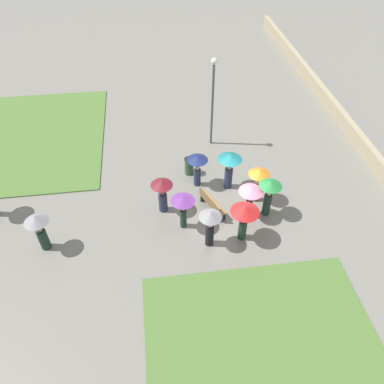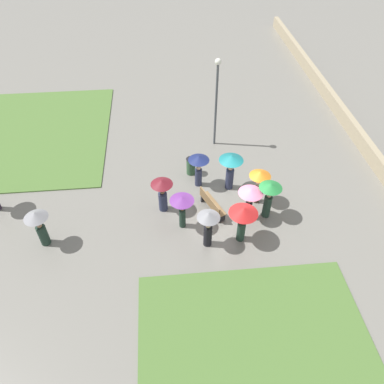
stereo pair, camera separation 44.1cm
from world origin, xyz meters
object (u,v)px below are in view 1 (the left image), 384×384
at_px(crowd_person_red, 244,214).
at_px(crowd_person_purple, 183,205).
at_px(crowd_person_orange, 259,178).
at_px(lamp_post, 213,93).
at_px(trash_bin, 189,166).
at_px(crowd_person_navy, 197,164).
at_px(crowd_person_maroon, 162,191).
at_px(crowd_person_pink, 250,195).
at_px(crowd_person_grey, 210,223).
at_px(crowd_person_green, 269,193).
at_px(lone_walker_mid_plaza, 39,227).
at_px(park_bench, 212,203).
at_px(crowd_person_teal, 229,164).

relative_size(crowd_person_red, crowd_person_purple, 1.07).
height_order(crowd_person_orange, crowd_person_red, crowd_person_red).
distance_m(lamp_post, trash_bin, 3.88).
bearing_deg(crowd_person_purple, crowd_person_navy, 155.94).
distance_m(crowd_person_maroon, crowd_person_pink, 3.81).
distance_m(crowd_person_orange, crowd_person_grey, 3.46).
relative_size(crowd_person_navy, crowd_person_grey, 0.93).
bearing_deg(crowd_person_green, crowd_person_grey, 10.24).
xyz_separation_m(crowd_person_grey, lone_walker_mid_plaza, (0.68, 6.72, -0.05)).
height_order(park_bench, crowd_person_green, crowd_person_green).
relative_size(crowd_person_red, lone_walker_mid_plaza, 1.01).
bearing_deg(crowd_person_green, lamp_post, -90.67).
distance_m(crowd_person_navy, crowd_person_grey, 3.72).
distance_m(crowd_person_orange, crowd_person_pink, 1.16).
distance_m(crowd_person_navy, crowd_person_orange, 2.93).
bearing_deg(crowd_person_maroon, lone_walker_mid_plaza, -4.40).
height_order(trash_bin, crowd_person_navy, crowd_person_navy).
relative_size(lamp_post, crowd_person_maroon, 2.79).
height_order(crowd_person_green, crowd_person_pink, crowd_person_green).
bearing_deg(crowd_person_purple, park_bench, 115.43).
height_order(park_bench, crowd_person_pink, crowd_person_pink).
xyz_separation_m(lamp_post, crowd_person_orange, (-4.73, -1.33, -1.73)).
relative_size(trash_bin, crowd_person_teal, 0.46).
bearing_deg(park_bench, crowd_person_purple, 96.43).
distance_m(crowd_person_maroon, crowd_person_teal, 3.43).
xyz_separation_m(park_bench, crowd_person_pink, (-0.54, -1.55, 0.86)).
height_order(lamp_post, crowd_person_navy, lamp_post).
relative_size(park_bench, crowd_person_red, 0.92).
bearing_deg(lone_walker_mid_plaza, crowd_person_orange, 39.16).
bearing_deg(lamp_post, crowd_person_navy, 159.50).
xyz_separation_m(trash_bin, crowd_person_teal, (-1.24, -1.73, 0.96)).
bearing_deg(lone_walker_mid_plaza, lamp_post, 67.80).
xyz_separation_m(crowd_person_orange, crowd_person_grey, (-2.30, 2.58, -0.06)).
bearing_deg(park_bench, lone_walker_mid_plaza, 76.75).
bearing_deg(trash_bin, crowd_person_teal, -125.66).
bearing_deg(crowd_person_purple, crowd_person_pink, 90.54).
distance_m(crowd_person_pink, crowd_person_purple, 2.92).
height_order(lamp_post, crowd_person_pink, lamp_post).
bearing_deg(crowd_person_green, crowd_person_red, 25.75).
height_order(crowd_person_green, crowd_person_orange, crowd_person_green).
bearing_deg(lamp_post, park_bench, 170.68).
distance_m(crowd_person_navy, crowd_person_maroon, 2.33).
bearing_deg(park_bench, crowd_person_green, -123.96).
relative_size(crowd_person_red, crowd_person_pink, 1.07).
bearing_deg(crowd_person_maroon, trash_bin, -143.05).
height_order(crowd_person_green, crowd_person_teal, crowd_person_teal).
bearing_deg(lamp_post, crowd_person_maroon, 148.10).
xyz_separation_m(crowd_person_navy, crowd_person_green, (-2.34, -2.79, 0.02)).
bearing_deg(crowd_person_teal, lone_walker_mid_plaza, -108.95).
distance_m(crowd_person_maroon, crowd_person_orange, 4.33).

